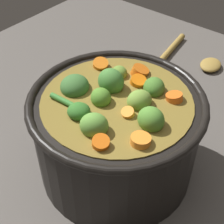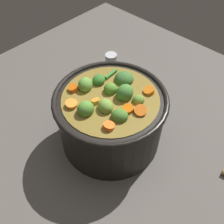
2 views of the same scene
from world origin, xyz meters
name	(u,v)px [view 1 (image 1 of 2)]	position (x,y,z in m)	size (l,w,h in m)	color
ground_plane	(116,166)	(0.00, 0.00, 0.00)	(1.10, 1.10, 0.00)	#514C47
cooking_pot	(116,133)	(0.00, 0.00, 0.08)	(0.27, 0.27, 0.18)	black
wooden_spoon	(190,59)	(0.37, 0.06, 0.01)	(0.19, 0.16, 0.02)	olive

